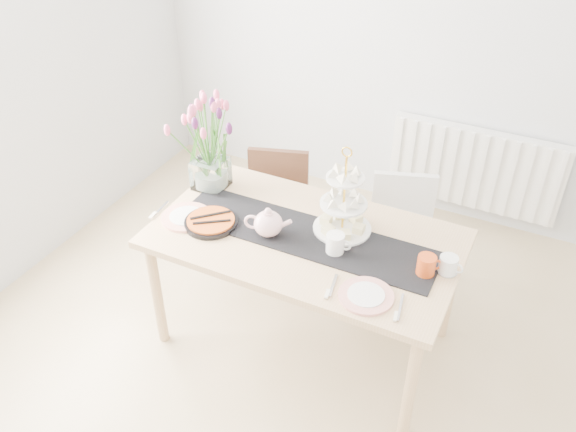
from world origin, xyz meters
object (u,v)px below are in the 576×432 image
at_px(radiator, 475,168).
at_px(cream_jug, 448,265).
at_px(chair_brown, 276,203).
at_px(teapot, 268,224).
at_px(chair_white, 401,228).
at_px(dining_table, 305,247).
at_px(cake_stand, 343,211).
at_px(plate_left, 187,217).
at_px(tart_tin, 211,222).
at_px(tulip_vase, 207,132).
at_px(mug_white, 335,244).
at_px(plate_right, 366,296).
at_px(mug_orange, 426,266).

distance_m(radiator, cream_jug, 1.59).
bearing_deg(chair_brown, cream_jug, -42.14).
relative_size(chair_brown, teapot, 3.26).
distance_m(chair_brown, chair_white, 0.82).
xyz_separation_m(dining_table, cake_stand, (0.15, 0.13, 0.21)).
xyz_separation_m(radiator, plate_left, (-1.23, -1.73, 0.31)).
relative_size(teapot, tart_tin, 0.85).
bearing_deg(tulip_vase, mug_white, -15.62).
relative_size(chair_white, plate_right, 3.00).
xyz_separation_m(cake_stand, mug_orange, (0.49, -0.15, -0.08)).
bearing_deg(cream_jug, chair_white, 134.39).
bearing_deg(tulip_vase, radiator, 47.70).
bearing_deg(chair_white, chair_brown, 168.95).
bearing_deg(mug_orange, tart_tin, 152.70).
xyz_separation_m(radiator, chair_brown, (-1.06, -1.01, 0.00)).
distance_m(chair_white, mug_orange, 0.85).
height_order(cake_stand, cream_jug, cake_stand).
distance_m(teapot, tart_tin, 0.33).
bearing_deg(teapot, chair_white, 41.24).
distance_m(mug_white, plate_left, 0.84).
relative_size(tulip_vase, cake_stand, 1.45).
xyz_separation_m(chair_white, plate_left, (-0.98, -0.83, 0.31)).
height_order(chair_brown, tulip_vase, tulip_vase).
height_order(radiator, cream_jug, cream_jug).
height_order(mug_orange, plate_left, mug_orange).
bearing_deg(cake_stand, mug_white, -79.02).
bearing_deg(plate_left, mug_orange, 5.35).
relative_size(chair_white, tart_tin, 2.71).
xyz_separation_m(tulip_vase, cream_jug, (1.43, -0.15, -0.31)).
bearing_deg(radiator, dining_table, -110.28).
xyz_separation_m(teapot, mug_orange, (0.82, 0.06, -0.02)).
bearing_deg(dining_table, radiator, 69.72).
distance_m(chair_white, plate_left, 1.32).
bearing_deg(cream_jug, chair_brown, 168.49).
bearing_deg(radiator, teapot, -114.48).
bearing_deg(cream_jug, dining_table, -164.15).
bearing_deg(mug_white, tulip_vase, 152.89).
height_order(teapot, mug_white, teapot).
xyz_separation_m(dining_table, teapot, (-0.17, -0.08, 0.15)).
height_order(cream_jug, mug_orange, mug_orange).
bearing_deg(cake_stand, plate_right, -55.44).
relative_size(tulip_vase, cream_jug, 7.23).
relative_size(dining_table, tart_tin, 5.60).
relative_size(chair_white, mug_white, 7.01).
bearing_deg(cake_stand, chair_white, 72.28).
distance_m(radiator, tart_tin, 2.06).
height_order(chair_white, plate_right, chair_white).
distance_m(dining_table, tart_tin, 0.52).
distance_m(cream_jug, plate_right, 0.45).
bearing_deg(chair_brown, teapot, -83.73).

